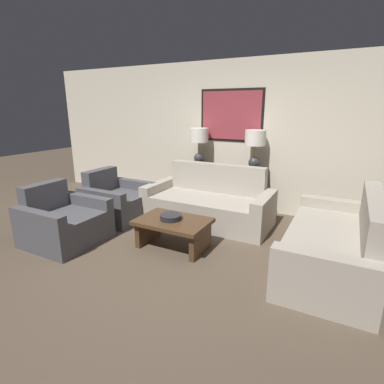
{
  "coord_description": "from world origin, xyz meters",
  "views": [
    {
      "loc": [
        1.95,
        -2.81,
        1.83
      ],
      "look_at": [
        -0.0,
        0.9,
        0.65
      ],
      "focal_mm": 28.0,
      "sensor_mm": 36.0,
      "label": 1
    }
  ],
  "objects_px": {
    "table_lamp_left": "(199,140)",
    "armchair_near_back_wall": "(117,202)",
    "coffee_table": "(173,228)",
    "decorative_bowl": "(171,217)",
    "console_table": "(224,188)",
    "couch_by_back_wall": "(209,204)",
    "couch_by_side": "(335,245)",
    "table_lamp_right": "(255,143)",
    "armchair_near_camera": "(64,223)"
  },
  "relations": [
    {
      "from": "table_lamp_left",
      "to": "table_lamp_right",
      "type": "xyz_separation_m",
      "value": [
        1.05,
        0.0,
        0.0
      ]
    },
    {
      "from": "coffee_table",
      "to": "console_table",
      "type": "bearing_deg",
      "value": 89.65
    },
    {
      "from": "couch_by_side",
      "to": "armchair_near_back_wall",
      "type": "xyz_separation_m",
      "value": [
        -3.41,
        0.13,
        -0.02
      ]
    },
    {
      "from": "couch_by_back_wall",
      "to": "armchair_near_camera",
      "type": "bearing_deg",
      "value": -131.47
    },
    {
      "from": "couch_by_back_wall",
      "to": "decorative_bowl",
      "type": "distance_m",
      "value": 1.13
    },
    {
      "from": "console_table",
      "to": "decorative_bowl",
      "type": "distance_m",
      "value": 1.81
    },
    {
      "from": "console_table",
      "to": "couch_by_back_wall",
      "type": "distance_m",
      "value": 0.7
    },
    {
      "from": "console_table",
      "to": "armchair_near_camera",
      "type": "bearing_deg",
      "value": -121.95
    },
    {
      "from": "couch_by_back_wall",
      "to": "armchair_near_back_wall",
      "type": "relative_size",
      "value": 2.16
    },
    {
      "from": "console_table",
      "to": "table_lamp_left",
      "type": "xyz_separation_m",
      "value": [
        -0.53,
        0.0,
        0.86
      ]
    },
    {
      "from": "couch_by_back_wall",
      "to": "armchair_near_back_wall",
      "type": "distance_m",
      "value": 1.57
    },
    {
      "from": "armchair_near_back_wall",
      "to": "couch_by_back_wall",
      "type": "bearing_deg",
      "value": 20.98
    },
    {
      "from": "console_table",
      "to": "coffee_table",
      "type": "height_order",
      "value": "console_table"
    },
    {
      "from": "table_lamp_left",
      "to": "decorative_bowl",
      "type": "height_order",
      "value": "table_lamp_left"
    },
    {
      "from": "console_table",
      "to": "table_lamp_right",
      "type": "xyz_separation_m",
      "value": [
        0.53,
        0.0,
        0.86
      ]
    },
    {
      "from": "table_lamp_left",
      "to": "couch_by_back_wall",
      "type": "relative_size",
      "value": 0.33
    },
    {
      "from": "table_lamp_left",
      "to": "couch_by_side",
      "type": "height_order",
      "value": "table_lamp_left"
    },
    {
      "from": "coffee_table",
      "to": "decorative_bowl",
      "type": "distance_m",
      "value": 0.15
    },
    {
      "from": "coffee_table",
      "to": "armchair_near_camera",
      "type": "relative_size",
      "value": 1.0
    },
    {
      "from": "table_lamp_left",
      "to": "coffee_table",
      "type": "relative_size",
      "value": 0.71
    },
    {
      "from": "coffee_table",
      "to": "decorative_bowl",
      "type": "xyz_separation_m",
      "value": [
        -0.03,
        -0.0,
        0.15
      ]
    },
    {
      "from": "console_table",
      "to": "couch_by_back_wall",
      "type": "xyz_separation_m",
      "value": [
        0.0,
        -0.69,
        -0.11
      ]
    },
    {
      "from": "couch_by_side",
      "to": "decorative_bowl",
      "type": "distance_m",
      "value": 2.03
    },
    {
      "from": "couch_by_side",
      "to": "decorative_bowl",
      "type": "xyz_separation_m",
      "value": [
        -1.98,
        -0.42,
        0.14
      ]
    },
    {
      "from": "table_lamp_right",
      "to": "decorative_bowl",
      "type": "relative_size",
      "value": 2.35
    },
    {
      "from": "console_table",
      "to": "coffee_table",
      "type": "distance_m",
      "value": 1.81
    },
    {
      "from": "table_lamp_left",
      "to": "armchair_near_back_wall",
      "type": "bearing_deg",
      "value": -126.84
    },
    {
      "from": "armchair_near_back_wall",
      "to": "coffee_table",
      "type": "bearing_deg",
      "value": -20.65
    },
    {
      "from": "couch_by_side",
      "to": "armchair_near_camera",
      "type": "relative_size",
      "value": 2.16
    },
    {
      "from": "console_table",
      "to": "couch_by_back_wall",
      "type": "relative_size",
      "value": 0.73
    },
    {
      "from": "coffee_table",
      "to": "armchair_near_back_wall",
      "type": "xyz_separation_m",
      "value": [
        -1.46,
        0.55,
        -0.0
      ]
    },
    {
      "from": "armchair_near_camera",
      "to": "table_lamp_left",
      "type": "bearing_deg",
      "value": 68.21
    },
    {
      "from": "armchair_near_camera",
      "to": "decorative_bowl",
      "type": "bearing_deg",
      "value": 20.93
    },
    {
      "from": "couch_by_back_wall",
      "to": "couch_by_side",
      "type": "distance_m",
      "value": 2.06
    },
    {
      "from": "decorative_bowl",
      "to": "console_table",
      "type": "bearing_deg",
      "value": 88.65
    },
    {
      "from": "coffee_table",
      "to": "couch_by_side",
      "type": "bearing_deg",
      "value": 12.05
    },
    {
      "from": "console_table",
      "to": "table_lamp_right",
      "type": "relative_size",
      "value": 2.23
    },
    {
      "from": "console_table",
      "to": "armchair_near_camera",
      "type": "height_order",
      "value": "armchair_near_camera"
    },
    {
      "from": "decorative_bowl",
      "to": "armchair_near_back_wall",
      "type": "bearing_deg",
      "value": 158.8
    },
    {
      "from": "table_lamp_left",
      "to": "decorative_bowl",
      "type": "xyz_separation_m",
      "value": [
        0.48,
        -1.81,
        -0.83
      ]
    },
    {
      "from": "couch_by_side",
      "to": "coffee_table",
      "type": "xyz_separation_m",
      "value": [
        -1.95,
        -0.42,
        -0.01
      ]
    },
    {
      "from": "console_table",
      "to": "table_lamp_left",
      "type": "relative_size",
      "value": 2.23
    },
    {
      "from": "couch_by_side",
      "to": "armchair_near_camera",
      "type": "distance_m",
      "value": 3.54
    },
    {
      "from": "table_lamp_right",
      "to": "couch_by_side",
      "type": "relative_size",
      "value": 0.33
    },
    {
      "from": "couch_by_side",
      "to": "armchair_near_camera",
      "type": "bearing_deg",
      "value": -164.18
    },
    {
      "from": "table_lamp_right",
      "to": "couch_by_back_wall",
      "type": "bearing_deg",
      "value": -127.22
    },
    {
      "from": "table_lamp_right",
      "to": "decorative_bowl",
      "type": "bearing_deg",
      "value": -107.47
    },
    {
      "from": "couch_by_back_wall",
      "to": "coffee_table",
      "type": "xyz_separation_m",
      "value": [
        -0.01,
        -1.11,
        -0.01
      ]
    },
    {
      "from": "armchair_near_camera",
      "to": "coffee_table",
      "type": "bearing_deg",
      "value": 20.65
    },
    {
      "from": "table_lamp_right",
      "to": "coffee_table",
      "type": "xyz_separation_m",
      "value": [
        -0.54,
        -1.81,
        -0.97
      ]
    }
  ]
}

